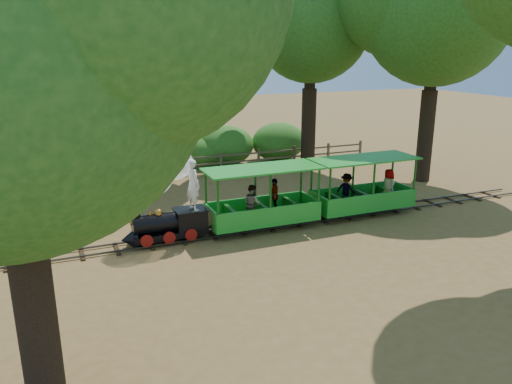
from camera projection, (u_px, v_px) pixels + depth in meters
name	position (u px, v px, depth m)	size (l,w,h in m)	color
ground	(268.00, 228.00, 16.89)	(90.00, 90.00, 0.00)	olive
track	(268.00, 226.00, 16.87)	(22.00, 1.00, 0.10)	#3F3D3A
locomotive	(161.00, 189.00, 15.16)	(2.69, 1.26, 3.09)	black
carriage_front	(262.00, 205.00, 16.58)	(3.85, 1.57, 2.00)	green
carriage_rear	(363.00, 192.00, 18.01)	(3.85, 1.57, 2.00)	green
oak_ne	(310.00, 16.00, 23.58)	(7.14, 6.29, 9.86)	#2D2116
oak_e	(436.00, 3.00, 20.78)	(7.79, 6.85, 10.43)	#2D2116
fence	(201.00, 162.00, 23.83)	(18.10, 0.10, 1.00)	brown
shrub_west	(94.00, 161.00, 23.17)	(2.21, 1.70, 1.53)	#2D6B1E
shrub_mid_w	(226.00, 146.00, 25.48)	(2.95, 2.27, 2.04)	#2D6B1E
shrub_mid_e	(207.00, 152.00, 25.19)	(2.22, 1.71, 1.54)	#2D6B1E
shrub_east	(279.00, 142.00, 26.58)	(2.95, 2.27, 2.04)	#2D6B1E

